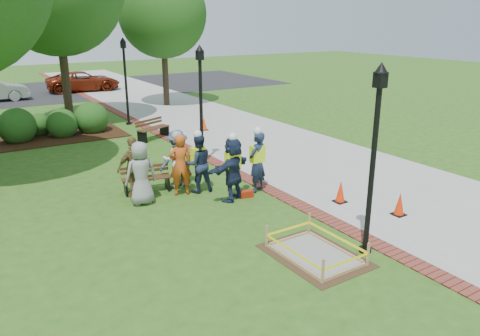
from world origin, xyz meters
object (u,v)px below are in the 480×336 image
bench_near (147,184)px  hivis_worker_c (198,162)px  wet_concrete_pad (315,247)px  lamp_near (374,147)px  cone_front (400,204)px  hivis_worker_a (233,167)px  hivis_worker_b (257,160)px

bench_near → hivis_worker_c: size_ratio=0.79×
bench_near → hivis_worker_c: 1.75m
wet_concrete_pad → lamp_near: (1.11, -0.45, 2.25)m
cone_front → lamp_near: (-2.31, -0.99, 2.16)m
bench_near → cone_front: size_ratio=2.31×
wet_concrete_pad → hivis_worker_a: 4.00m
cone_front → hivis_worker_c: hivis_worker_c is taller
bench_near → cone_front: (5.11, -5.34, 0.07)m
lamp_near → hivis_worker_b: lamp_near is taller
hivis_worker_b → hivis_worker_c: (-1.53, 0.92, -0.04)m
hivis_worker_c → cone_front: bearing=-50.4°
wet_concrete_pad → lamp_near: 2.55m
hivis_worker_b → hivis_worker_a: bearing=-168.2°
wet_concrete_pad → hivis_worker_a: (0.22, 3.93, 0.76)m
cone_front → hivis_worker_c: 5.90m
bench_near → lamp_near: size_ratio=0.36×
hivis_worker_a → cone_front: bearing=-46.6°
lamp_near → hivis_worker_c: size_ratio=2.20×
wet_concrete_pad → hivis_worker_b: (1.22, 4.13, 0.76)m
hivis_worker_a → hivis_worker_b: 1.02m
bench_near → hivis_worker_c: bearing=-31.1°
wet_concrete_pad → cone_front: bearing=8.9°
hivis_worker_c → bench_near: bearing=148.9°
bench_near → lamp_near: (2.80, -6.33, 2.23)m
bench_near → lamp_near: lamp_near is taller
cone_front → bench_near: bearing=133.7°
hivis_worker_a → wet_concrete_pad: bearing=-93.3°
cone_front → hivis_worker_b: 4.27m
hivis_worker_b → hivis_worker_c: hivis_worker_b is taller
wet_concrete_pad → hivis_worker_b: hivis_worker_b is taller
wet_concrete_pad → hivis_worker_c: size_ratio=1.20×
bench_near → hivis_worker_b: size_ratio=0.76×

